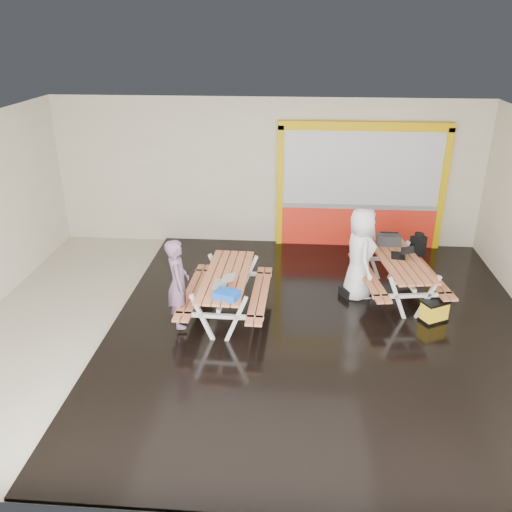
# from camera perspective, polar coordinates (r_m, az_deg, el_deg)

# --- Properties ---
(room) EXTENTS (10.02, 8.02, 3.52)m
(room) POSITION_cam_1_polar(r_m,az_deg,el_deg) (8.81, -0.46, 2.11)
(room) COLOR beige
(room) RESTS_ON ground
(deck) EXTENTS (7.50, 7.98, 0.05)m
(deck) POSITION_cam_1_polar(r_m,az_deg,el_deg) (9.57, 7.12, -7.76)
(deck) COLOR black
(deck) RESTS_ON room
(kiosk) EXTENTS (3.88, 0.16, 3.00)m
(kiosk) POSITION_cam_1_polar(r_m,az_deg,el_deg) (12.69, 11.12, 7.04)
(kiosk) COLOR #FC2E1B
(kiosk) RESTS_ON room
(picnic_table_left) EXTENTS (1.55, 2.23, 0.88)m
(picnic_table_left) POSITION_cam_1_polar(r_m,az_deg,el_deg) (9.59, -3.18, -3.14)
(picnic_table_left) COLOR #DD8054
(picnic_table_left) RESTS_ON deck
(picnic_table_right) EXTENTS (1.78, 2.36, 0.87)m
(picnic_table_right) POSITION_cam_1_polar(r_m,az_deg,el_deg) (10.60, 15.12, -1.30)
(picnic_table_right) COLOR #DD8054
(picnic_table_right) RESTS_ON deck
(person_left) EXTENTS (0.51, 0.66, 1.61)m
(person_left) POSITION_cam_1_polar(r_m,az_deg,el_deg) (9.20, -8.36, -2.92)
(person_left) COLOR #74516E
(person_left) RESTS_ON deck
(person_right) EXTENTS (0.70, 0.98, 1.87)m
(person_right) POSITION_cam_1_polar(r_m,az_deg,el_deg) (10.42, 11.13, 0.15)
(person_right) COLOR white
(person_right) RESTS_ON deck
(laptop_left) EXTENTS (0.39, 0.35, 0.16)m
(laptop_left) POSITION_cam_1_polar(r_m,az_deg,el_deg) (9.14, -3.52, -2.75)
(laptop_left) COLOR silver
(laptop_left) RESTS_ON picnic_table_left
(laptop_right) EXTENTS (0.47, 0.43, 0.18)m
(laptop_right) POSITION_cam_1_polar(r_m,az_deg,el_deg) (10.62, 15.36, 0.24)
(laptop_right) COLOR black
(laptop_right) RESTS_ON picnic_table_right
(blue_pouch) EXTENTS (0.47, 0.39, 0.12)m
(blue_pouch) POSITION_cam_1_polar(r_m,az_deg,el_deg) (8.71, -3.14, -4.15)
(blue_pouch) COLOR blue
(blue_pouch) RESTS_ON picnic_table_left
(toolbox) EXTENTS (0.48, 0.25, 0.28)m
(toolbox) POSITION_cam_1_polar(r_m,az_deg,el_deg) (11.10, 14.04, 1.72)
(toolbox) COLOR black
(toolbox) RESTS_ON picnic_table_right
(backpack) EXTENTS (0.34, 0.29, 0.49)m
(backpack) POSITION_cam_1_polar(r_m,az_deg,el_deg) (11.50, 16.99, 1.18)
(backpack) COLOR black
(backpack) RESTS_ON picnic_table_right
(dark_case) EXTENTS (0.55, 0.51, 0.17)m
(dark_case) POSITION_cam_1_polar(r_m,az_deg,el_deg) (10.70, 10.32, -3.71)
(dark_case) COLOR black
(dark_case) RESTS_ON deck
(fluke_bag) EXTENTS (0.55, 0.48, 0.40)m
(fluke_bag) POSITION_cam_1_polar(r_m,az_deg,el_deg) (10.13, 18.59, -5.65)
(fluke_bag) COLOR black
(fluke_bag) RESTS_ON deck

